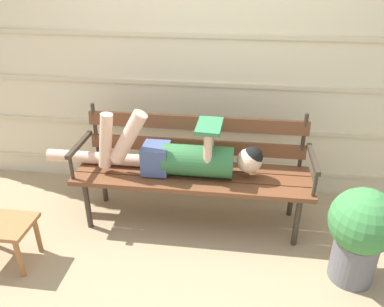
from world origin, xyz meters
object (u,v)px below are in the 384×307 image
Objects in this scene: footstool at (1,230)px; potted_plant at (360,231)px; reclining_person at (178,156)px; park_bench at (193,164)px.

footstool is 0.65× the size of potted_plant.
footstool is at bearing -176.11° from potted_plant.
footstool is (-1.14, -0.64, -0.32)m from reclining_person.
reclining_person is 1.36m from potted_plant.
potted_plant reaches higher than footstool.
park_bench is at bearing 154.60° from potted_plant.
potted_plant is (1.15, -0.55, -0.10)m from park_bench.
park_bench is 0.16m from reclining_person.
potted_plant is (2.40, 0.16, 0.12)m from footstool.
reclining_person is (-0.10, -0.07, 0.10)m from park_bench.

